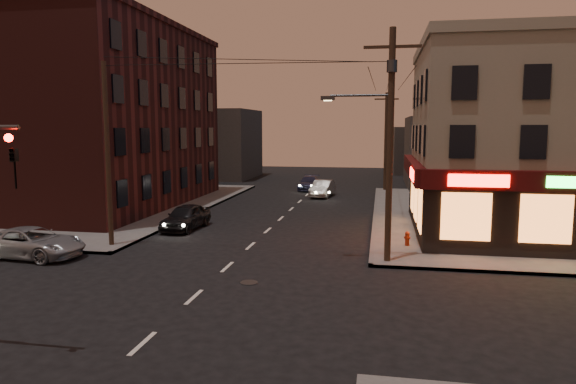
% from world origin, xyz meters
% --- Properties ---
extents(ground, '(120.00, 120.00, 0.00)m').
position_xyz_m(ground, '(0.00, 0.00, 0.00)').
color(ground, black).
rests_on(ground, ground).
extents(sidewalk_ne, '(24.00, 28.00, 0.15)m').
position_xyz_m(sidewalk_ne, '(18.00, 19.00, 0.07)').
color(sidewalk_ne, '#514F4C').
rests_on(sidewalk_ne, ground).
extents(sidewalk_nw, '(24.00, 28.00, 0.15)m').
position_xyz_m(sidewalk_nw, '(-18.00, 19.00, 0.07)').
color(sidewalk_nw, '#514F4C').
rests_on(sidewalk_nw, ground).
extents(pizza_building, '(15.85, 12.85, 10.50)m').
position_xyz_m(pizza_building, '(15.93, 13.43, 5.35)').
color(pizza_building, gray).
rests_on(pizza_building, sidewalk_ne).
extents(brick_apartment, '(12.00, 20.00, 13.00)m').
position_xyz_m(brick_apartment, '(-14.50, 19.00, 6.65)').
color(brick_apartment, '#421815').
rests_on(brick_apartment, sidewalk_nw).
extents(bg_building_ne_a, '(10.00, 12.00, 7.00)m').
position_xyz_m(bg_building_ne_a, '(14.00, 38.00, 3.50)').
color(bg_building_ne_a, '#3F3D3A').
rests_on(bg_building_ne_a, ground).
extents(bg_building_nw, '(9.00, 10.00, 8.00)m').
position_xyz_m(bg_building_nw, '(-13.00, 42.00, 4.00)').
color(bg_building_nw, '#3F3D3A').
rests_on(bg_building_nw, ground).
extents(bg_building_ne_b, '(8.00, 8.00, 6.00)m').
position_xyz_m(bg_building_ne_b, '(12.00, 52.00, 3.00)').
color(bg_building_ne_b, '#3F3D3A').
rests_on(bg_building_ne_b, ground).
extents(utility_pole_main, '(4.20, 0.44, 10.00)m').
position_xyz_m(utility_pole_main, '(6.68, 5.80, 5.76)').
color(utility_pole_main, '#382619').
rests_on(utility_pole_main, sidewalk_ne).
extents(utility_pole_far, '(0.26, 0.26, 9.00)m').
position_xyz_m(utility_pole_far, '(6.80, 32.00, 4.65)').
color(utility_pole_far, '#382619').
rests_on(utility_pole_far, sidewalk_ne).
extents(utility_pole_west, '(0.24, 0.24, 9.00)m').
position_xyz_m(utility_pole_west, '(-6.80, 6.50, 4.65)').
color(utility_pole_west, '#382619').
rests_on(utility_pole_west, sidewalk_nw).
extents(suv_cross, '(5.17, 2.73, 1.39)m').
position_xyz_m(suv_cross, '(-9.41, 4.00, 0.69)').
color(suv_cross, gray).
rests_on(suv_cross, ground).
extents(sedan_near, '(2.00, 4.43, 1.47)m').
position_xyz_m(sedan_near, '(-4.84, 11.53, 0.74)').
color(sedan_near, black).
rests_on(sedan_near, ground).
extents(sedan_mid, '(1.95, 4.44, 1.42)m').
position_xyz_m(sedan_mid, '(1.49, 27.14, 0.71)').
color(sedan_mid, gray).
rests_on(sedan_mid, ground).
extents(sedan_far, '(1.90, 4.53, 1.31)m').
position_xyz_m(sedan_far, '(-0.32, 31.77, 0.65)').
color(sedan_far, '#1B1E37').
rests_on(sedan_far, ground).
extents(fire_hydrant, '(0.32, 0.32, 0.72)m').
position_xyz_m(fire_hydrant, '(7.80, 8.91, 0.54)').
color(fire_hydrant, maroon).
rests_on(fire_hydrant, sidewalk_ne).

